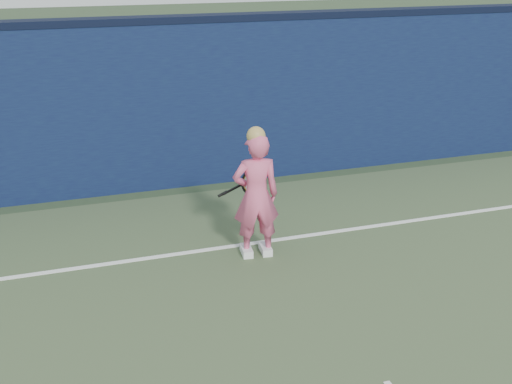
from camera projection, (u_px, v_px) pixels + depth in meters
name	position (u px, v px, depth m)	size (l,w,h in m)	color
backstop_wall	(219.00, 103.00, 10.00)	(24.00, 0.40, 2.50)	#0C1238
wall_cap	(217.00, 18.00, 9.54)	(24.00, 0.42, 0.10)	black
player	(256.00, 195.00, 7.62)	(0.60, 0.43, 1.62)	#DF5780
racket	(249.00, 182.00, 8.07)	(0.61, 0.20, 0.33)	black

